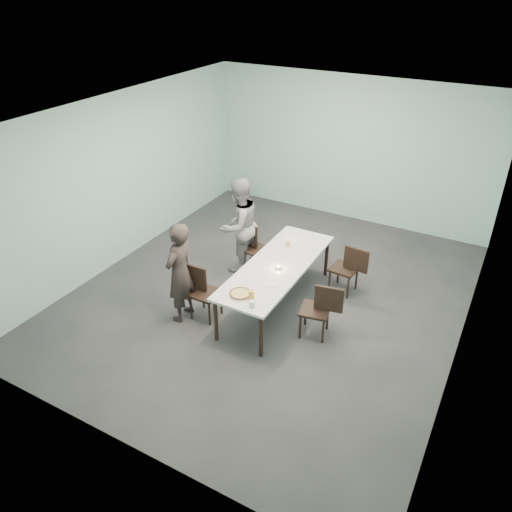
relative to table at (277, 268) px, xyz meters
The scene contains 16 objects.
ground 0.75m from the table, 137.01° to the left, with size 7.00×7.00×0.00m, color #333335.
room_shell 1.36m from the table, 137.01° to the left, with size 6.02×7.02×3.01m.
table is the anchor object (origin of this frame).
chair_near_left 1.22m from the table, 137.72° to the right, with size 0.61×0.42×0.87m.
chair_far_left 1.19m from the table, 138.38° to the left, with size 0.64×0.50×0.87m.
chair_near_right 1.01m from the table, 22.85° to the right, with size 0.64×0.49×0.87m.
chair_far_right 1.27m from the table, 45.48° to the left, with size 0.63×0.46×0.87m.
diner_near 1.51m from the table, 138.64° to the right, with size 0.59×0.39×1.62m, color black.
diner_far 1.32m from the table, 147.53° to the left, with size 0.84×0.65×1.72m, color gray.
pizza 0.99m from the table, 95.05° to the right, with size 0.34×0.34×0.04m.
side_plate 0.57m from the table, 72.75° to the right, with size 0.18×0.18×0.01m, color white.
beer_glass 1.03m from the table, 83.58° to the right, with size 0.08×0.08×0.15m, color orange.
water_tumbler 1.17m from the table, 80.26° to the right, with size 0.08×0.08×0.09m, color silver.
tealight 0.14m from the table, 52.50° to the right, with size 0.06×0.06×0.05m.
amber_tumbler 0.64m from the table, 100.60° to the left, with size 0.07×0.07×0.08m, color orange.
menu 0.91m from the table, 99.27° to the left, with size 0.30×0.22×0.01m, color silver.
Camera 1 is at (3.14, -6.18, 4.79)m, focal length 35.00 mm.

